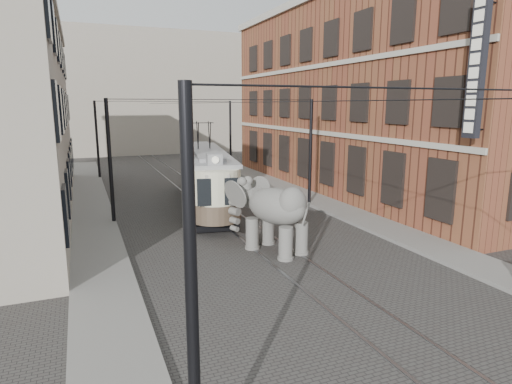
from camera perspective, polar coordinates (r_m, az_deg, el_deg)
name	(u,v)px	position (r m, az deg, el deg)	size (l,w,h in m)	color
ground	(269,246)	(17.89, 1.69, -7.16)	(120.00, 120.00, 0.00)	#3B3936
tram_rails	(269,246)	(17.89, 1.69, -7.12)	(1.54, 80.00, 0.02)	slate
sidewalk_right	(388,229)	(20.92, 16.96, -4.68)	(2.00, 60.00, 0.15)	slate
sidewalk_left	(101,267)	(16.49, -19.72, -9.21)	(2.00, 60.00, 0.15)	slate
brick_building	(366,100)	(30.33, 14.26, 11.65)	(8.00, 26.00, 12.00)	brown
distant_block	(136,94)	(55.94, -15.45, 12.36)	(28.00, 10.00, 14.00)	gray
catenary	(225,160)	(21.73, -4.09, 4.26)	(11.00, 30.20, 6.00)	black
tram	(204,164)	(24.92, -6.80, 3.67)	(2.47, 11.95, 4.74)	beige
elephant	(276,217)	(16.94, 2.70, -3.26)	(2.53, 4.60, 2.82)	#64625D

